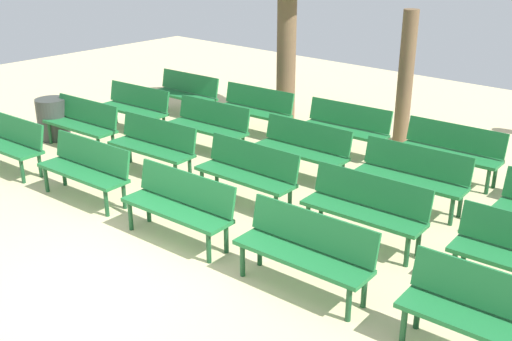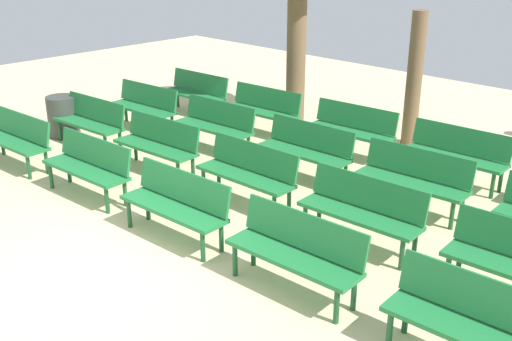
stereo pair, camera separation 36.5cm
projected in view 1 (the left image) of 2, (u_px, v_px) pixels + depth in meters
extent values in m
plane|color=beige|center=(82.00, 288.00, 6.82)|extent=(24.50, 24.50, 0.00)
cube|color=#1E7238|center=(5.00, 146.00, 10.00)|extent=(1.63, 0.55, 0.05)
cube|color=#1E7238|center=(13.00, 129.00, 10.06)|extent=(1.60, 0.24, 0.40)
cylinder|color=#194C28|center=(22.00, 171.00, 9.57)|extent=(0.06, 0.06, 0.40)
cylinder|color=#194C28|center=(40.00, 165.00, 9.81)|extent=(0.06, 0.06, 0.40)
cube|color=#1E7238|center=(82.00, 173.00, 8.89)|extent=(1.63, 0.55, 0.05)
cube|color=#1E7238|center=(92.00, 153.00, 8.95)|extent=(1.60, 0.23, 0.40)
cylinder|color=#194C28|center=(46.00, 179.00, 9.26)|extent=(0.06, 0.06, 0.40)
cylinder|color=#194C28|center=(106.00, 203.00, 8.46)|extent=(0.06, 0.06, 0.40)
cylinder|color=#194C28|center=(64.00, 173.00, 9.49)|extent=(0.06, 0.06, 0.40)
cylinder|color=#194C28|center=(124.00, 195.00, 8.70)|extent=(0.06, 0.06, 0.40)
cube|color=#1E7238|center=(176.00, 210.00, 7.71)|extent=(1.62, 0.54, 0.05)
cube|color=#1E7238|center=(186.00, 188.00, 7.77)|extent=(1.60, 0.22, 0.40)
cylinder|color=#194C28|center=(130.00, 216.00, 8.08)|extent=(0.06, 0.06, 0.40)
cylinder|color=#194C28|center=(209.00, 248.00, 7.27)|extent=(0.06, 0.06, 0.40)
cylinder|color=#194C28|center=(148.00, 208.00, 8.31)|extent=(0.06, 0.06, 0.40)
cylinder|color=#194C28|center=(226.00, 238.00, 7.51)|extent=(0.06, 0.06, 0.40)
cube|color=#1E7238|center=(301.00, 256.00, 6.62)|extent=(1.62, 0.53, 0.05)
cube|color=#1E7238|center=(312.00, 230.00, 6.68)|extent=(1.60, 0.21, 0.40)
cylinder|color=#194C28|center=(243.00, 260.00, 6.99)|extent=(0.06, 0.06, 0.40)
cylinder|color=#194C28|center=(349.00, 304.00, 6.18)|extent=(0.06, 0.06, 0.40)
cylinder|color=#194C28|center=(260.00, 250.00, 7.23)|extent=(0.06, 0.06, 0.40)
cylinder|color=#194C28|center=(364.00, 290.00, 6.42)|extent=(0.06, 0.06, 0.40)
cube|color=#1E7238|center=(486.00, 326.00, 5.47)|extent=(1.62, 0.54, 0.05)
cube|color=#1E7238|center=(497.00, 293.00, 5.52)|extent=(1.60, 0.22, 0.40)
cylinder|color=#194C28|center=(404.00, 326.00, 5.84)|extent=(0.06, 0.06, 0.40)
cylinder|color=#194C28|center=(418.00, 311.00, 6.07)|extent=(0.06, 0.06, 0.40)
cube|color=#1E7238|center=(79.00, 126.00, 10.99)|extent=(1.63, 0.56, 0.05)
cube|color=#1E7238|center=(87.00, 111.00, 11.05)|extent=(1.60, 0.25, 0.40)
cylinder|color=#194C28|center=(50.00, 133.00, 11.35)|extent=(0.06, 0.06, 0.40)
cylinder|color=#194C28|center=(99.00, 148.00, 10.56)|extent=(0.06, 0.06, 0.40)
cylinder|color=#194C28|center=(64.00, 129.00, 11.58)|extent=(0.06, 0.06, 0.40)
cylinder|color=#194C28|center=(113.00, 144.00, 10.80)|extent=(0.06, 0.06, 0.40)
cube|color=#1E7238|center=(151.00, 149.00, 9.85)|extent=(1.63, 0.56, 0.05)
cube|color=#1E7238|center=(159.00, 132.00, 9.91)|extent=(1.60, 0.25, 0.40)
cylinder|color=#194C28|center=(115.00, 156.00, 10.21)|extent=(0.06, 0.06, 0.40)
cylinder|color=#194C28|center=(176.00, 175.00, 9.42)|extent=(0.06, 0.06, 0.40)
cylinder|color=#194C28|center=(130.00, 151.00, 10.44)|extent=(0.06, 0.06, 0.40)
cylinder|color=#194C28|center=(190.00, 169.00, 9.66)|extent=(0.06, 0.06, 0.40)
cube|color=#1E7238|center=(244.00, 177.00, 8.75)|extent=(1.61, 0.50, 0.05)
cube|color=#1E7238|center=(253.00, 157.00, 8.81)|extent=(1.60, 0.18, 0.40)
cylinder|color=#194C28|center=(202.00, 183.00, 9.14)|extent=(0.06, 0.06, 0.40)
cylinder|color=#194C28|center=(276.00, 208.00, 8.31)|extent=(0.06, 0.06, 0.40)
cylinder|color=#194C28|center=(217.00, 176.00, 9.37)|extent=(0.06, 0.06, 0.40)
cylinder|color=#194C28|center=(290.00, 200.00, 8.54)|extent=(0.06, 0.06, 0.40)
cube|color=#1E7238|center=(362.00, 213.00, 7.63)|extent=(1.62, 0.54, 0.05)
cube|color=#1E7238|center=(371.00, 190.00, 7.68)|extent=(1.60, 0.22, 0.40)
cylinder|color=#194C28|center=(308.00, 219.00, 7.99)|extent=(0.06, 0.06, 0.40)
cylinder|color=#194C28|center=(407.00, 251.00, 7.19)|extent=(0.06, 0.06, 0.40)
cylinder|color=#194C28|center=(321.00, 211.00, 8.23)|extent=(0.06, 0.06, 0.40)
cylinder|color=#194C28|center=(419.00, 241.00, 7.43)|extent=(0.06, 0.06, 0.40)
cylinder|color=#194C28|center=(453.00, 268.00, 6.84)|extent=(0.06, 0.06, 0.40)
cylinder|color=#194C28|center=(464.00, 257.00, 7.07)|extent=(0.06, 0.06, 0.40)
cube|color=#1E7238|center=(132.00, 110.00, 11.97)|extent=(1.63, 0.56, 0.05)
cube|color=#1E7238|center=(139.00, 96.00, 12.03)|extent=(1.60, 0.25, 0.40)
cylinder|color=#194C28|center=(103.00, 117.00, 12.33)|extent=(0.06, 0.06, 0.40)
cylinder|color=#194C28|center=(152.00, 130.00, 11.55)|extent=(0.06, 0.06, 0.40)
cylinder|color=#194C28|center=(116.00, 113.00, 12.57)|extent=(0.06, 0.06, 0.40)
cylinder|color=#194C28|center=(164.00, 126.00, 11.78)|extent=(0.06, 0.06, 0.40)
cube|color=#1E7238|center=(207.00, 128.00, 10.87)|extent=(1.63, 0.55, 0.05)
cube|color=#1E7238|center=(214.00, 113.00, 10.93)|extent=(1.60, 0.23, 0.40)
cylinder|color=#194C28|center=(173.00, 135.00, 11.24)|extent=(0.06, 0.06, 0.40)
cylinder|color=#194C28|center=(231.00, 151.00, 10.44)|extent=(0.06, 0.06, 0.40)
cylinder|color=#194C28|center=(185.00, 131.00, 11.47)|extent=(0.06, 0.06, 0.40)
cylinder|color=#194C28|center=(243.00, 146.00, 10.68)|extent=(0.06, 0.06, 0.40)
cube|color=#1E7238|center=(300.00, 152.00, 9.72)|extent=(1.62, 0.51, 0.05)
cube|color=#1E7238|center=(308.00, 134.00, 9.77)|extent=(1.60, 0.20, 0.40)
cylinder|color=#194C28|center=(260.00, 159.00, 10.10)|extent=(0.06, 0.06, 0.40)
cylinder|color=#194C28|center=(331.00, 179.00, 9.28)|extent=(0.06, 0.06, 0.40)
cylinder|color=#194C28|center=(271.00, 153.00, 10.33)|extent=(0.06, 0.06, 0.40)
cylinder|color=#194C28|center=(342.00, 173.00, 9.51)|extent=(0.06, 0.06, 0.40)
cube|color=#1E7238|center=(410.00, 180.00, 8.63)|extent=(1.63, 0.55, 0.05)
cube|color=#1E7238|center=(417.00, 160.00, 8.69)|extent=(1.60, 0.24, 0.40)
cylinder|color=#194C28|center=(359.00, 187.00, 9.00)|extent=(0.06, 0.06, 0.40)
cylinder|color=#194C28|center=(452.00, 212.00, 8.20)|extent=(0.06, 0.06, 0.40)
cylinder|color=#194C28|center=(369.00, 180.00, 9.23)|extent=(0.06, 0.06, 0.40)
cylinder|color=#194C28|center=(460.00, 204.00, 8.44)|extent=(0.06, 0.06, 0.40)
cylinder|color=#194C28|center=(498.00, 225.00, 7.84)|extent=(0.06, 0.06, 0.40)
cylinder|color=#194C28|center=(506.00, 216.00, 8.07)|extent=(0.06, 0.06, 0.40)
cube|color=#1E7238|center=(184.00, 96.00, 13.01)|extent=(1.62, 0.53, 0.05)
cube|color=#1E7238|center=(190.00, 83.00, 13.06)|extent=(1.60, 0.21, 0.40)
cylinder|color=#194C28|center=(156.00, 102.00, 13.38)|extent=(0.06, 0.06, 0.40)
cylinder|color=#194C28|center=(203.00, 113.00, 12.57)|extent=(0.06, 0.06, 0.40)
cylinder|color=#194C28|center=(167.00, 99.00, 13.61)|extent=(0.06, 0.06, 0.40)
cylinder|color=#194C28|center=(213.00, 110.00, 12.80)|extent=(0.06, 0.06, 0.40)
cube|color=#1E7238|center=(253.00, 112.00, 11.85)|extent=(1.63, 0.55, 0.05)
cube|color=#1E7238|center=(259.00, 98.00, 11.91)|extent=(1.60, 0.23, 0.40)
cylinder|color=#194C28|center=(220.00, 119.00, 12.22)|extent=(0.06, 0.06, 0.40)
cylinder|color=#194C28|center=(277.00, 132.00, 11.42)|extent=(0.06, 0.06, 0.40)
cylinder|color=#194C28|center=(231.00, 115.00, 12.45)|extent=(0.06, 0.06, 0.40)
cylinder|color=#194C28|center=(287.00, 128.00, 11.66)|extent=(0.06, 0.06, 0.40)
cube|color=#1E7238|center=(343.00, 131.00, 10.74)|extent=(1.63, 0.56, 0.05)
cube|color=#1E7238|center=(350.00, 115.00, 10.80)|extent=(1.60, 0.24, 0.40)
cylinder|color=#194C28|center=(305.00, 138.00, 11.10)|extent=(0.06, 0.06, 0.40)
cylinder|color=#194C28|center=(374.00, 154.00, 10.31)|extent=(0.06, 0.06, 0.40)
cylinder|color=#194C28|center=(314.00, 133.00, 11.34)|extent=(0.06, 0.06, 0.40)
cylinder|color=#194C28|center=(383.00, 149.00, 10.55)|extent=(0.06, 0.06, 0.40)
cube|color=#1E7238|center=(449.00, 155.00, 9.61)|extent=(1.62, 0.52, 0.05)
cube|color=#1E7238|center=(456.00, 137.00, 9.67)|extent=(1.60, 0.21, 0.40)
cylinder|color=#194C28|center=(402.00, 161.00, 9.99)|extent=(0.06, 0.06, 0.40)
cylinder|color=#194C28|center=(488.00, 182.00, 9.17)|extent=(0.06, 0.06, 0.40)
cylinder|color=#194C28|center=(411.00, 156.00, 10.22)|extent=(0.06, 0.06, 0.40)
cylinder|color=#194C28|center=(495.00, 175.00, 9.40)|extent=(0.06, 0.06, 0.40)
cylinder|color=brown|center=(405.00, 78.00, 11.09)|extent=(0.28, 0.28, 2.44)
cylinder|color=brown|center=(286.00, 48.00, 12.40)|extent=(0.39, 0.39, 2.97)
cylinder|color=#383D38|center=(53.00, 119.00, 11.57)|extent=(0.59, 0.59, 0.78)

